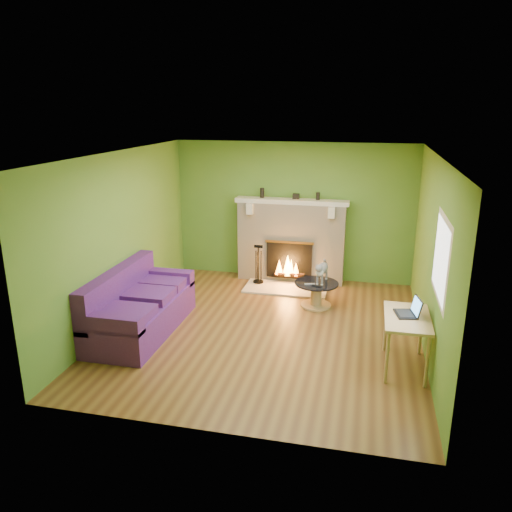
{
  "coord_description": "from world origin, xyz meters",
  "views": [
    {
      "loc": [
        1.38,
        -6.7,
        3.24
      ],
      "look_at": [
        -0.24,
        0.4,
        1.03
      ],
      "focal_mm": 35.0,
      "sensor_mm": 36.0,
      "label": 1
    }
  ],
  "objects": [
    {
      "name": "wall_right",
      "position": [
        2.25,
        0.0,
        1.3
      ],
      "size": [
        0.0,
        5.0,
        5.0
      ],
      "primitive_type": "plane",
      "rotation": [
        1.57,
        0.0,
        -1.57
      ],
      "color": "#51822A",
      "rests_on": "floor"
    },
    {
      "name": "window_pane",
      "position": [
        2.23,
        -0.9,
        1.55
      ],
      "size": [
        0.0,
        1.06,
        1.06
      ],
      "primitive_type": "plane",
      "rotation": [
        1.57,
        0.0,
        -1.57
      ],
      "color": "white",
      "rests_on": "wall_right"
    },
    {
      "name": "wall_left",
      "position": [
        -2.25,
        0.0,
        1.3
      ],
      "size": [
        0.0,
        5.0,
        5.0
      ],
      "primitive_type": "plane",
      "rotation": [
        1.57,
        0.0,
        1.57
      ],
      "color": "#51822A",
      "rests_on": "floor"
    },
    {
      "name": "mantel_vase_right",
      "position": [
        0.48,
        2.33,
        1.65
      ],
      "size": [
        0.07,
        0.07,
        0.14
      ],
      "primitive_type": "cylinder",
      "color": "black",
      "rests_on": "mantel"
    },
    {
      "name": "cat",
      "position": [
        0.71,
        1.17,
        0.61
      ],
      "size": [
        0.31,
        0.65,
        0.39
      ],
      "primitive_type": null,
      "rotation": [
        0.0,
        0.0,
        -0.14
      ],
      "color": "slate",
      "rests_on": "coffee_table"
    },
    {
      "name": "laptop",
      "position": [
        1.93,
        -0.64,
        0.83
      ],
      "size": [
        0.34,
        0.37,
        0.24
      ],
      "primitive_type": null,
      "rotation": [
        0.0,
        0.0,
        0.2
      ],
      "color": "black",
      "rests_on": "desk"
    },
    {
      "name": "hearth",
      "position": [
        0.0,
        1.8,
        0.01
      ],
      "size": [
        1.5,
        0.75,
        0.03
      ],
      "primitive_type": "cube",
      "color": "beige",
      "rests_on": "floor"
    },
    {
      "name": "mantel_vase_left",
      "position": [
        -0.56,
        2.33,
        1.67
      ],
      "size": [
        0.08,
        0.08,
        0.18
      ],
      "primitive_type": "cylinder",
      "color": "black",
      "rests_on": "mantel"
    },
    {
      "name": "wall_front",
      "position": [
        0.0,
        -2.5,
        1.3
      ],
      "size": [
        5.0,
        0.0,
        5.0
      ],
      "primitive_type": "plane",
      "rotation": [
        -1.57,
        0.0,
        0.0
      ],
      "color": "#51822A",
      "rests_on": "floor"
    },
    {
      "name": "remote_black",
      "position": [
        0.65,
        0.94,
        0.42
      ],
      "size": [
        0.17,
        0.08,
        0.02
      ],
      "primitive_type": "cube",
      "rotation": [
        0.0,
        0.0,
        -0.27
      ],
      "color": "black",
      "rests_on": "coffee_table"
    },
    {
      "name": "window_frame",
      "position": [
        2.24,
        -0.9,
        1.55
      ],
      "size": [
        0.0,
        1.2,
        1.2
      ],
      "primitive_type": "plane",
      "rotation": [
        1.57,
        0.0,
        -1.57
      ],
      "color": "silver",
      "rests_on": "wall_right"
    },
    {
      "name": "fireplace",
      "position": [
        0.0,
        2.32,
        0.77
      ],
      "size": [
        2.1,
        0.46,
        1.58
      ],
      "color": "beige",
      "rests_on": "floor"
    },
    {
      "name": "mantel_box",
      "position": [
        0.07,
        2.33,
        1.63
      ],
      "size": [
        0.12,
        0.08,
        0.1
      ],
      "primitive_type": "cube",
      "color": "black",
      "rests_on": "mantel"
    },
    {
      "name": "fire_tools",
      "position": [
        -0.55,
        1.95,
        0.4
      ],
      "size": [
        0.2,
        0.2,
        0.73
      ],
      "primitive_type": null,
      "color": "black",
      "rests_on": "hearth"
    },
    {
      "name": "sofa",
      "position": [
        -1.86,
        -0.42,
        0.36
      ],
      "size": [
        0.94,
        2.09,
        0.94
      ],
      "color": "#4B1A64",
      "rests_on": "floor"
    },
    {
      "name": "floor",
      "position": [
        0.0,
        0.0,
        0.0
      ],
      "size": [
        5.0,
        5.0,
        0.0
      ],
      "primitive_type": "plane",
      "color": "brown",
      "rests_on": "ground"
    },
    {
      "name": "desk",
      "position": [
        1.95,
        -0.69,
        0.62
      ],
      "size": [
        0.56,
        0.96,
        0.71
      ],
      "color": "tan",
      "rests_on": "floor"
    },
    {
      "name": "remote_silver",
      "position": [
        0.53,
        1.0,
        0.42
      ],
      "size": [
        0.18,
        0.09,
        0.02
      ],
      "primitive_type": "cube",
      "rotation": [
        0.0,
        0.0,
        0.29
      ],
      "color": "gray",
      "rests_on": "coffee_table"
    },
    {
      "name": "wall_back",
      "position": [
        0.0,
        2.5,
        1.3
      ],
      "size": [
        5.0,
        0.0,
        5.0
      ],
      "primitive_type": "plane",
      "rotation": [
        1.57,
        0.0,
        0.0
      ],
      "color": "#51822A",
      "rests_on": "floor"
    },
    {
      "name": "mantel",
      "position": [
        0.0,
        2.3,
        1.54
      ],
      "size": [
        2.1,
        0.28,
        0.08
      ],
      "primitive_type": "cube",
      "color": "beige",
      "rests_on": "fireplace"
    },
    {
      "name": "coffee_table",
      "position": [
        0.63,
        1.12,
        0.24
      ],
      "size": [
        0.73,
        0.73,
        0.41
      ],
      "color": "tan",
      "rests_on": "floor"
    },
    {
      "name": "ceiling",
      "position": [
        0.0,
        0.0,
        2.6
      ],
      "size": [
        5.0,
        5.0,
        0.0
      ],
      "primitive_type": "plane",
      "rotation": [
        3.14,
        0.0,
        0.0
      ],
      "color": "white",
      "rests_on": "wall_back"
    }
  ]
}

